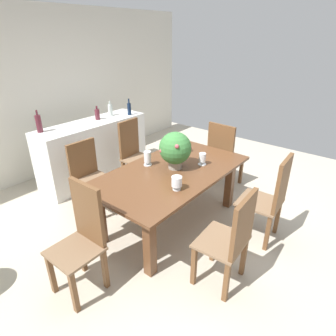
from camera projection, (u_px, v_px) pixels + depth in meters
ground_plane at (172, 222)px, 3.65m from camera, size 7.04×7.04×0.00m
back_wall at (46, 94)px, 4.57m from camera, size 6.40×0.10×2.60m
dining_table at (171, 179)px, 3.40m from camera, size 1.93×1.08×0.73m
chair_head_end at (83, 235)px, 2.53m from camera, size 0.42×0.42×1.06m
chair_far_right at (135, 152)px, 4.32m from camera, size 0.43×0.49×1.04m
chair_foot_end at (223, 152)px, 4.31m from camera, size 0.43×0.49×1.01m
chair_near_left at (232, 237)px, 2.54m from camera, size 0.49×0.43×0.99m
chair_near_right at (270, 196)px, 3.13m from camera, size 0.47×0.48×1.05m
chair_far_left at (89, 174)px, 3.72m from camera, size 0.45×0.45×0.95m
flower_centerpiece at (175, 149)px, 3.30m from camera, size 0.38×0.38×0.45m
crystal_vase_left at (148, 158)px, 3.44m from camera, size 0.10×0.10×0.18m
crystal_vase_center_near at (177, 182)px, 2.91m from camera, size 0.11×0.11×0.15m
crystal_vase_right at (202, 158)px, 3.46m from camera, size 0.10×0.10×0.15m
wine_glass at (188, 144)px, 3.83m from camera, size 0.07×0.07×0.16m
kitchen_counter at (95, 150)px, 4.61m from camera, size 1.82×0.54×0.94m
wine_bottle_amber at (39, 123)px, 3.91m from camera, size 0.08×0.08×0.31m
wine_bottle_clear at (110, 110)px, 4.70m from camera, size 0.07×0.07×0.24m
wine_bottle_dark at (97, 114)px, 4.50m from camera, size 0.08×0.08×0.22m
wine_bottle_green at (129, 109)px, 4.75m from camera, size 0.06×0.06×0.27m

